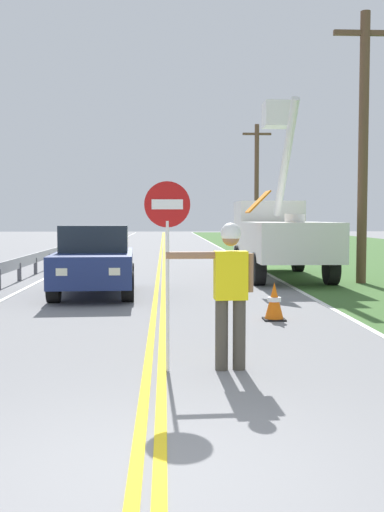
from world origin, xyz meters
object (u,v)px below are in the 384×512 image
object	(u,v)px
utility_pole_near	(363,143)
utility_pole_mid	(257,183)
stop_sign_paddle	(167,233)
utility_bucket_truck	(278,232)
flagger_worker	(230,286)
oncoming_sedan_nearest	(95,261)
traffic_cone_lead	(274,302)

from	to	relation	value
utility_pole_near	utility_pole_mid	bearing A→B (deg)	89.68
stop_sign_paddle	utility_bucket_truck	distance (m)	12.59
flagger_worker	oncoming_sedan_nearest	bearing A→B (deg)	108.47
stop_sign_paddle	utility_pole_mid	distance (m)	31.67
flagger_worker	oncoming_sedan_nearest	size ratio (longest dim) A/B	0.44
stop_sign_paddle	utility_pole_near	xyz separation A→B (m)	(5.63, 9.93, 2.32)
utility_pole_near	utility_bucket_truck	bearing A→B (deg)	133.59
oncoming_sedan_nearest	traffic_cone_lead	size ratio (longest dim) A/B	5.98
utility_pole_mid	utility_bucket_truck	bearing A→B (deg)	-96.43
oncoming_sedan_nearest	utility_pole_near	world-z (taller)	utility_pole_near
oncoming_sedan_nearest	utility_pole_mid	distance (m)	24.85
flagger_worker	utility_pole_mid	xyz separation A→B (m)	(4.99, 31.02, 3.00)
traffic_cone_lead	flagger_worker	bearing A→B (deg)	-108.41
stop_sign_paddle	traffic_cone_lead	world-z (taller)	stop_sign_paddle
utility_bucket_truck	oncoming_sedan_nearest	bearing A→B (deg)	-140.19
utility_pole_near	utility_pole_mid	world-z (taller)	utility_pole_mid
stop_sign_paddle	oncoming_sedan_nearest	xyz separation A→B (m)	(-1.75, 7.59, -0.88)
oncoming_sedan_nearest	traffic_cone_lead	distance (m)	5.42
oncoming_sedan_nearest	utility_pole_near	bearing A→B (deg)	17.62
utility_bucket_truck	utility_pole_near	bearing A→B (deg)	-46.41
oncoming_sedan_nearest	utility_pole_near	distance (m)	8.38
stop_sign_paddle	utility_pole_mid	xyz separation A→B (m)	(5.75, 31.06, 2.34)
stop_sign_paddle	utility_pole_near	world-z (taller)	utility_pole_near
oncoming_sedan_nearest	utility_pole_near	size ratio (longest dim) A/B	0.54
utility_pole_near	utility_pole_mid	distance (m)	21.13
oncoming_sedan_nearest	flagger_worker	bearing A→B (deg)	-71.53
oncoming_sedan_nearest	utility_pole_mid	size ratio (longest dim) A/B	0.54
utility_pole_mid	traffic_cone_lead	distance (m)	27.88
flagger_worker	oncoming_sedan_nearest	xyz separation A→B (m)	(-2.52, 7.55, -0.21)
flagger_worker	utility_pole_near	distance (m)	11.42
flagger_worker	utility_pole_near	bearing A→B (deg)	63.81
stop_sign_paddle	utility_bucket_truck	bearing A→B (deg)	73.33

